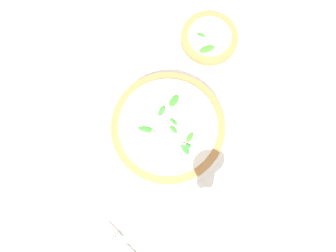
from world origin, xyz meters
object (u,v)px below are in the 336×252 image
object	(u,v)px
wine_glass	(206,208)
side_plate_white	(286,78)
pizza_personal_side	(209,39)
pizza_arugula_main	(168,127)

from	to	relation	value
wine_glass	side_plate_white	xyz separation A→B (m)	(-0.10, -0.43, -0.12)
wine_glass	pizza_personal_side	bearing A→B (deg)	-71.83
pizza_arugula_main	pizza_personal_side	xyz separation A→B (m)	(-0.01, -0.29, -0.00)
pizza_personal_side	pizza_arugula_main	bearing A→B (deg)	87.90
wine_glass	side_plate_white	size ratio (longest dim) A/B	1.04
wine_glass	side_plate_white	world-z (taller)	wine_glass
pizza_personal_side	side_plate_white	xyz separation A→B (m)	(-0.25, 0.03, -0.01)
side_plate_white	wine_glass	bearing A→B (deg)	77.00
pizza_arugula_main	side_plate_white	bearing A→B (deg)	-134.35
wine_glass	side_plate_white	distance (m)	0.46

